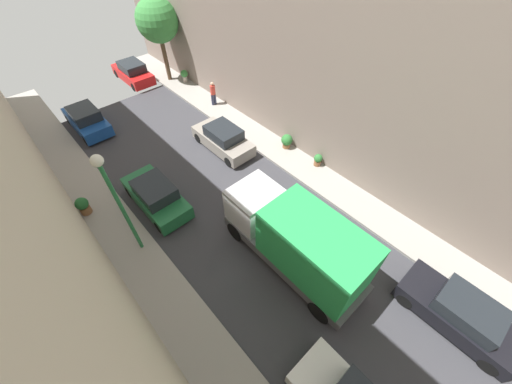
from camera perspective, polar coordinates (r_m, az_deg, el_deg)
name	(u,v)px	position (r m, az deg, el deg)	size (l,w,h in m)	color
ground	(259,232)	(14.41, 0.63, -7.76)	(32.00, 32.00, 0.00)	#38383D
sidewalk_left	(169,300)	(13.20, -16.51, -19.35)	(2.00, 44.00, 0.15)	gray
sidewalk_right	(325,182)	(16.95, 13.15, 1.98)	(2.00, 44.00, 0.15)	gray
building_right	(410,24)	(16.46, 27.65, 26.90)	(6.00, 44.00, 14.57)	gray
parked_car_left_3	(156,196)	(15.75, -18.77, -0.68)	(1.78, 4.20, 1.57)	#1E6638
parked_car_left_4	(87,120)	(22.97, -29.93, 12.02)	(1.78, 4.20, 1.57)	#194799
parked_car_right_1	(460,313)	(14.06, 34.67, -18.70)	(1.78, 4.20, 1.57)	black
parked_car_right_2	(223,139)	(18.47, -6.37, 10.15)	(1.78, 4.20, 1.57)	gray
parked_car_right_3	(133,73)	(27.81, -22.69, 20.53)	(1.78, 4.20, 1.57)	red
delivery_truck	(298,241)	(12.11, 8.07, -9.35)	(2.26, 6.60, 3.38)	#4C4C51
pedestrian	(213,93)	(22.54, -8.32, 18.47)	(0.40, 0.36, 1.72)	#2D334C
street_tree_1	(157,21)	(25.60, -18.58, 28.87)	(3.04, 3.04, 5.93)	brown
potted_plant_0	(184,75)	(26.22, -13.67, 21.14)	(0.57, 0.57, 0.95)	#B2A899
potted_plant_1	(287,141)	(18.44, 5.97, 9.84)	(0.69, 0.69, 0.91)	brown
potted_plant_2	(318,160)	(17.50, 11.89, 6.16)	(0.49, 0.49, 0.76)	brown
potted_plant_3	(83,206)	(16.88, -30.47, -2.27)	(0.62, 0.62, 0.97)	brown
lamp_post	(114,194)	(12.12, -25.71, -0.34)	(0.44, 0.44, 5.44)	#26723F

